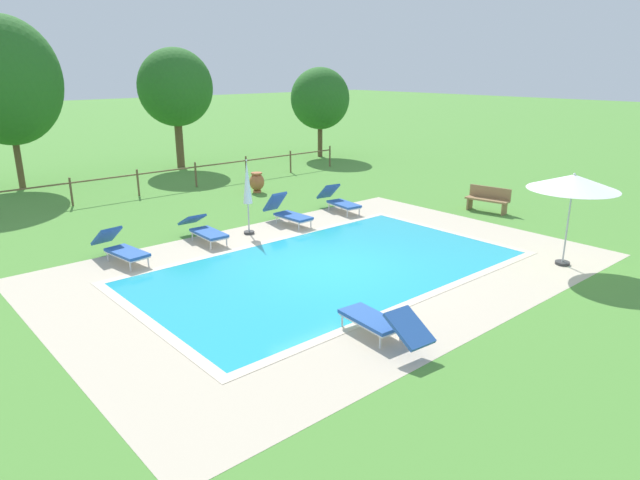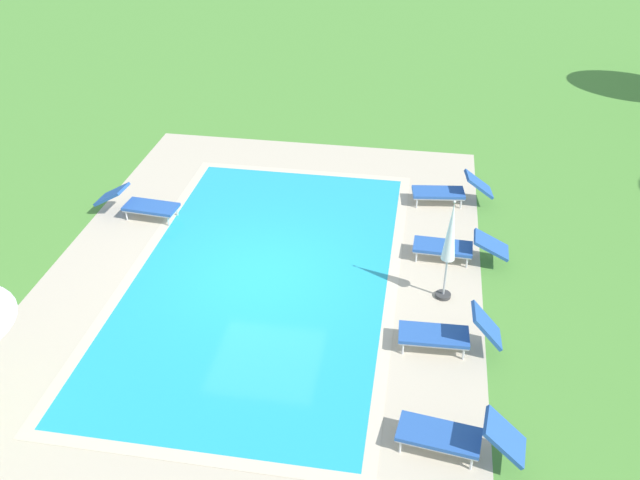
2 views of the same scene
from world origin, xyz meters
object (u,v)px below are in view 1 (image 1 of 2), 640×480
Objects in this scene: sun_lounger_north_near_steps at (204,229)px; sun_lounger_south_near_corner at (339,201)px; terracotta_urn_near_fence at (257,182)px; sun_lounger_north_mid at (121,248)px; sun_lounger_north_far at (288,212)px; wooden_bench_lawn_side at (488,199)px; patio_umbrella_closed_row_west at (247,187)px; tree_east_mid at (175,88)px; tree_far_west at (6,81)px; tree_west_mid at (320,99)px; patio_umbrella_open_foreground at (573,183)px; sun_lounger_north_end at (381,322)px.

sun_lounger_south_near_corner is at bearing -0.18° from sun_lounger_north_near_steps.
sun_lounger_north_mid is at bearing -148.72° from terracotta_urn_near_fence.
sun_lounger_north_far reaches higher than wooden_bench_lawn_side.
sun_lounger_south_near_corner is 2.48× the size of terracotta_urn_near_fence.
patio_umbrella_closed_row_west is at bearing -176.63° from sun_lounger_south_near_corner.
sun_lounger_south_near_corner is 0.35× the size of tree_east_mid.
tree_far_west is (-7.37, 11.66, 3.96)m from sun_lounger_south_near_corner.
sun_lounger_south_near_corner is at bearing 3.37° from patio_umbrella_closed_row_west.
tree_west_mid is at bearing 36.83° from sun_lounger_north_near_steps.
sun_lounger_south_near_corner is 12.87m from tree_west_mid.
patio_umbrella_closed_row_west is (-4.53, 7.66, -0.69)m from patio_umbrella_open_foreground.
sun_lounger_north_near_steps is 9.94m from wooden_bench_lawn_side.
patio_umbrella_open_foreground is (5.94, -7.91, 1.80)m from sun_lounger_north_near_steps.
patio_umbrella_closed_row_west is at bearing -74.20° from tree_far_west.
tree_west_mid is (7.22, 17.77, 1.04)m from patio_umbrella_open_foreground.
wooden_bench_lawn_side is at bearing 52.63° from patio_umbrella_open_foreground.
terracotta_urn_near_fence is 0.12× the size of tree_far_west.
sun_lounger_north_mid is 7.73m from sun_lounger_north_end.
tree_west_mid reaches higher than sun_lounger_north_mid.
sun_lounger_north_mid is 14.93m from tree_east_mid.
tree_far_west reaches higher than sun_lounger_north_mid.
tree_far_west is (-11.26, 15.16, 3.88)m from wooden_bench_lawn_side.
terracotta_urn_near_fence is (7.53, 4.58, 0.06)m from sun_lounger_north_mid.
sun_lounger_north_mid is at bearing -179.01° from sun_lounger_south_near_corner.
patio_umbrella_open_foreground is (8.48, -7.76, 1.78)m from sun_lounger_north_mid.
tree_far_west is 1.41× the size of tree_west_mid.
sun_lounger_north_end is at bearing -128.30° from tree_west_mid.
patio_umbrella_closed_row_west is at bearing -10.20° from sun_lounger_north_near_steps.
sun_lounger_south_near_corner reaches higher than wooden_bench_lawn_side.
patio_umbrella_open_foreground is 0.49× the size of tree_west_mid.
wooden_bench_lawn_side is (3.89, -3.50, 0.09)m from sun_lounger_south_near_corner.
tree_far_west is (-7.90, 19.56, 2.19)m from patio_umbrella_open_foreground.
sun_lounger_north_end is at bearing -116.01° from sun_lounger_north_far.
patio_umbrella_closed_row_west is 2.81× the size of terracotta_urn_near_fence.
sun_lounger_north_far is (5.54, -0.01, 0.02)m from sun_lounger_north_mid.
patio_umbrella_closed_row_west is 8.60m from wooden_bench_lawn_side.
patio_umbrella_closed_row_west is 0.39× the size of tree_east_mid.
sun_lounger_north_near_steps is 1.02× the size of sun_lounger_north_mid.
patio_umbrella_open_foreground reaches higher than sun_lounger_north_end.
patio_umbrella_open_foreground is at bearing -69.18° from sun_lounger_north_far.
tree_east_mid is (7.49, 0.25, -0.44)m from tree_far_west.
patio_umbrella_closed_row_west is (3.95, -0.10, 1.10)m from sun_lounger_north_mid.
sun_lounger_north_end is 22.49m from tree_west_mid.
patio_umbrella_open_foreground reaches higher than sun_lounger_north_near_steps.
tree_west_mid reaches higher than sun_lounger_south_near_corner.
patio_umbrella_closed_row_west is at bearing -127.47° from terracotta_urn_near_fence.
terracotta_urn_near_fence is at bearing 31.28° from sun_lounger_north_mid.
sun_lounger_north_mid is 8.82m from terracotta_urn_near_fence.
tree_east_mid reaches higher than wooden_bench_lawn_side.
patio_umbrella_closed_row_west reaches higher than sun_lounger_north_far.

